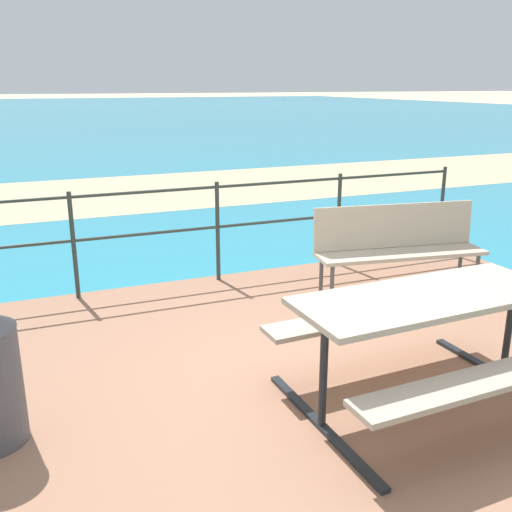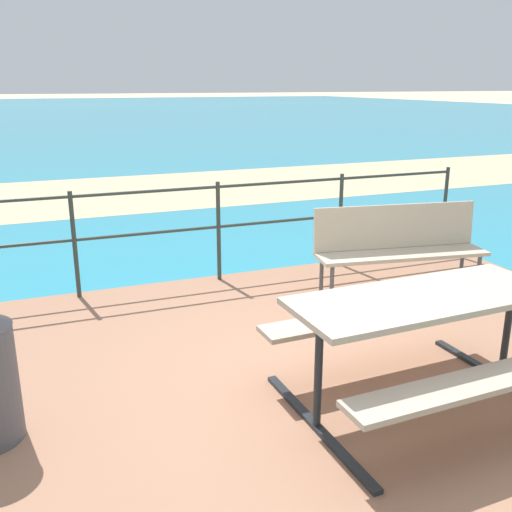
# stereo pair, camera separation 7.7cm
# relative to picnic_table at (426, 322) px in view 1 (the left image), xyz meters

# --- Properties ---
(ground_plane) EXTENTS (240.00, 240.00, 0.00)m
(ground_plane) POSITION_rel_picnic_table_xyz_m (-0.44, 0.42, -0.64)
(ground_plane) COLOR beige
(patio_paving) EXTENTS (6.40, 5.20, 0.06)m
(patio_paving) POSITION_rel_picnic_table_xyz_m (-0.44, 0.42, -0.61)
(patio_paving) COLOR #996B51
(patio_paving) RESTS_ON ground
(sea_water) EXTENTS (90.00, 90.00, 0.01)m
(sea_water) POSITION_rel_picnic_table_xyz_m (-0.44, 40.42, -0.63)
(sea_water) COLOR teal
(sea_water) RESTS_ON ground
(beach_strip) EXTENTS (54.03, 4.54, 0.01)m
(beach_strip) POSITION_rel_picnic_table_xyz_m (-0.44, 8.79, -0.63)
(beach_strip) COLOR tan
(beach_strip) RESTS_ON ground
(picnic_table) EXTENTS (1.80, 1.39, 0.77)m
(picnic_table) POSITION_rel_picnic_table_xyz_m (0.00, 0.00, 0.00)
(picnic_table) COLOR tan
(picnic_table) RESTS_ON patio_paving
(park_bench) EXTENTS (1.74, 0.67, 0.90)m
(park_bench) POSITION_rel_picnic_table_xyz_m (1.08, 1.80, -0.03)
(park_bench) COLOR #BCAD93
(park_bench) RESTS_ON patio_paving
(railing_fence) EXTENTS (5.94, 0.04, 1.07)m
(railing_fence) POSITION_rel_picnic_table_xyz_m (-0.44, 2.89, 0.10)
(railing_fence) COLOR #2D3833
(railing_fence) RESTS_ON patio_paving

